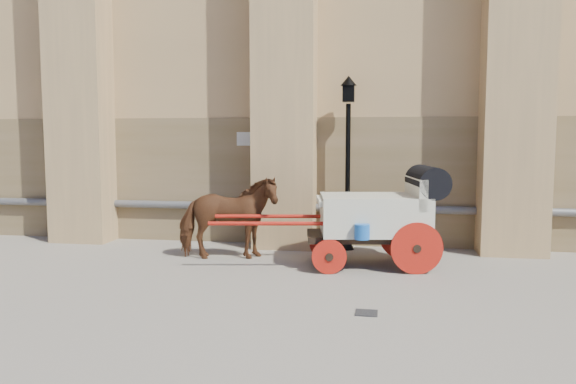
# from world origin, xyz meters

# --- Properties ---
(ground) EXTENTS (90.00, 90.00, 0.00)m
(ground) POSITION_xyz_m (0.00, 0.00, 0.00)
(ground) COLOR slate
(ground) RESTS_ON ground
(horse) EXTENTS (2.21, 1.36, 1.74)m
(horse) POSITION_xyz_m (-1.95, 2.12, 0.87)
(horse) COLOR brown
(horse) RESTS_ON ground
(carriage) EXTENTS (4.65, 1.88, 1.98)m
(carriage) POSITION_xyz_m (1.20, 1.99, 1.07)
(carriage) COLOR black
(carriage) RESTS_ON ground
(street_lamp) EXTENTS (0.36, 0.36, 3.89)m
(street_lamp) POSITION_xyz_m (0.45, 3.54, 2.08)
(street_lamp) COLOR black
(street_lamp) RESTS_ON ground
(drain_grate_near) EXTENTS (0.33, 0.33, 0.01)m
(drain_grate_near) POSITION_xyz_m (0.99, -1.10, 0.01)
(drain_grate_near) COLOR black
(drain_grate_near) RESTS_ON ground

